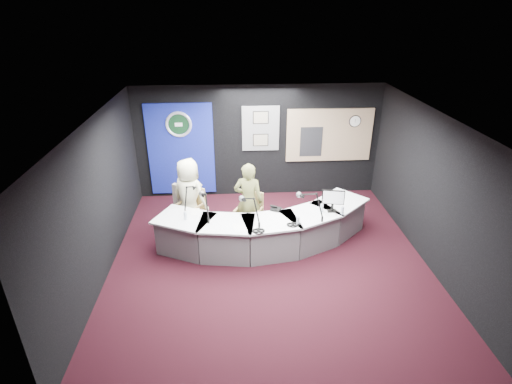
{
  "coord_description": "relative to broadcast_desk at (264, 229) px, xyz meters",
  "views": [
    {
      "loc": [
        -0.66,
        -6.35,
        4.57
      ],
      "look_at": [
        -0.2,
        0.8,
        1.1
      ],
      "focal_mm": 28.0,
      "sensor_mm": 36.0,
      "label": 1
    }
  ],
  "objects": [
    {
      "name": "computer_monitor",
      "position": [
        1.35,
        -0.01,
        0.7
      ],
      "size": [
        0.41,
        0.1,
        0.28
      ],
      "primitive_type": "cube",
      "rotation": [
        0.0,
        0.0,
        -0.19
      ],
      "color": "black",
      "rests_on": "broadcast_desk"
    },
    {
      "name": "boom_mic_b",
      "position": [
        -1.15,
        -0.02,
        0.68
      ],
      "size": [
        0.26,
        0.72,
        0.6
      ],
      "primitive_type": null,
      "color": "black",
      "rests_on": "broadcast_desk"
    },
    {
      "name": "wall_clock",
      "position": [
        2.4,
        2.39,
        1.52
      ],
      "size": [
        0.28,
        0.01,
        0.28
      ],
      "primitive_type": "cylinder",
      "rotation": [
        1.57,
        0.0,
        0.0
      ],
      "color": "white",
      "rests_on": "booth_window_frame"
    },
    {
      "name": "water_bottles",
      "position": [
        -0.0,
        -0.24,
        0.46
      ],
      "size": [
        3.12,
        0.53,
        0.18
      ],
      "primitive_type": null,
      "color": "silver",
      "rests_on": "broadcast_desk"
    },
    {
      "name": "wall_left",
      "position": [
        -2.95,
        -0.55,
        1.02
      ],
      "size": [
        0.02,
        6.0,
        2.8
      ],
      "primitive_type": "cube",
      "color": "black",
      "rests_on": "ground"
    },
    {
      "name": "paper_stack",
      "position": [
        -1.37,
        0.14,
        0.38
      ],
      "size": [
        0.25,
        0.32,
        0.0
      ],
      "primitive_type": "cube",
      "rotation": [
        0.0,
        0.0,
        0.23
      ],
      "color": "white",
      "rests_on": "broadcast_desk"
    },
    {
      "name": "booth_glow",
      "position": [
        1.8,
        2.41,
        1.18
      ],
      "size": [
        2.0,
        0.02,
        1.2
      ],
      "primitive_type": "cube",
      "color": "#FFCDA1",
      "rests_on": "booth_window_frame"
    },
    {
      "name": "notepad",
      "position": [
        -0.5,
        -0.53,
        0.38
      ],
      "size": [
        0.29,
        0.37,
        0.0
      ],
      "primitive_type": "cube",
      "rotation": [
        0.0,
        0.0,
        0.19
      ],
      "color": "white",
      "rests_on": "broadcast_desk"
    },
    {
      "name": "framed_photo_lower",
      "position": [
        0.1,
        2.39,
        1.09
      ],
      "size": [
        0.34,
        0.02,
        0.27
      ],
      "primitive_type": "cube",
      "color": "#7D715A",
      "rests_on": "pinboard"
    },
    {
      "name": "ground",
      "position": [
        0.05,
        -0.55,
        -0.38
      ],
      "size": [
        6.0,
        6.0,
        0.0
      ],
      "primitive_type": "plane",
      "color": "black",
      "rests_on": "ground"
    },
    {
      "name": "desk_phone",
      "position": [
        0.24,
        0.11,
        0.4
      ],
      "size": [
        0.24,
        0.22,
        0.05
      ],
      "primitive_type": "cube",
      "rotation": [
        0.0,
        0.0,
        -0.46
      ],
      "color": "black",
      "rests_on": "broadcast_desk"
    },
    {
      "name": "wall_right",
      "position": [
        3.05,
        -0.55,
        1.02
      ],
      "size": [
        0.02,
        6.0,
        2.8
      ],
      "primitive_type": "cube",
      "color": "black",
      "rests_on": "ground"
    },
    {
      "name": "headphones_near",
      "position": [
        0.49,
        -0.51,
        0.39
      ],
      "size": [
        0.21,
        0.21,
        0.03
      ],
      "primitive_type": "torus",
      "color": "black",
      "rests_on": "broadcast_desk"
    },
    {
      "name": "equipment_rack",
      "position": [
        1.35,
        2.39,
        1.03
      ],
      "size": [
        0.55,
        0.02,
        0.75
      ],
      "primitive_type": "cube",
      "color": "black",
      "rests_on": "booth_window_frame"
    },
    {
      "name": "armchair_left",
      "position": [
        -1.53,
        0.71,
        0.05
      ],
      "size": [
        0.67,
        0.67,
        0.86
      ],
      "primitive_type": null,
      "rotation": [
        0.0,
        0.0,
        -0.59
      ],
      "color": "#9E8048",
      "rests_on": "ground"
    },
    {
      "name": "boom_mic_c",
      "position": [
        -0.29,
        -0.27,
        0.68
      ],
      "size": [
        0.42,
        0.66,
        0.6
      ],
      "primitive_type": null,
      "color": "black",
      "rests_on": "broadcast_desk"
    },
    {
      "name": "wall_back",
      "position": [
        0.05,
        2.45,
        1.02
      ],
      "size": [
        6.0,
        0.02,
        2.8
      ],
      "primitive_type": "cube",
      "color": "black",
      "rests_on": "ground"
    },
    {
      "name": "armchair_right",
      "position": [
        -0.3,
        0.4,
        0.11
      ],
      "size": [
        0.74,
        0.74,
        0.97
      ],
      "primitive_type": null,
      "rotation": [
        0.0,
        0.0,
        -0.48
      ],
      "color": "#9E8048",
      "rests_on": "ground"
    },
    {
      "name": "backdrop_panel",
      "position": [
        -1.85,
        2.42,
        0.88
      ],
      "size": [
        1.6,
        0.05,
        2.3
      ],
      "primitive_type": "cube",
      "color": "navy",
      "rests_on": "wall_back"
    },
    {
      "name": "framed_photo_upper",
      "position": [
        0.1,
        2.39,
        1.65
      ],
      "size": [
        0.34,
        0.02,
        0.27
      ],
      "primitive_type": "cube",
      "color": "#7D715A",
      "rests_on": "pinboard"
    },
    {
      "name": "pinboard",
      "position": [
        0.1,
        2.42,
        1.38
      ],
      "size": [
        0.9,
        0.04,
        1.1
      ],
      "primitive_type": "cube",
      "color": "slate",
      "rests_on": "wall_back"
    },
    {
      "name": "ceiling",
      "position": [
        0.05,
        -0.55,
        2.42
      ],
      "size": [
        6.0,
        6.0,
        0.02
      ],
      "primitive_type": "cube",
      "color": "silver",
      "rests_on": "ground"
    },
    {
      "name": "booth_window_frame",
      "position": [
        1.8,
        2.42,
        1.18
      ],
      "size": [
        2.12,
        0.06,
        1.32
      ],
      "primitive_type": "cube",
      "color": "#9D8062",
      "rests_on": "wall_back"
    },
    {
      "name": "broadcast_desk",
      "position": [
        0.0,
        0.0,
        0.0
      ],
      "size": [
        4.5,
        1.9,
        0.75
      ],
      "primitive_type": null,
      "color": "silver",
      "rests_on": "ground"
    },
    {
      "name": "person_woman",
      "position": [
        -0.3,
        0.4,
        0.45
      ],
      "size": [
        0.68,
        0.53,
        1.66
      ],
      "primitive_type": "imported",
      "rotation": [
        0.0,
        0.0,
        2.9
      ],
      "color": "brown",
      "rests_on": "ground"
    },
    {
      "name": "wall_front",
      "position": [
        0.05,
        -3.55,
        1.02
      ],
      "size": [
        6.0,
        0.02,
        2.8
      ],
      "primitive_type": "cube",
      "color": "black",
      "rests_on": "ground"
    },
    {
      "name": "seal_center",
      "position": [
        -1.85,
        2.38,
        1.52
      ],
      "size": [
        0.48,
        0.01,
        0.48
      ],
      "primitive_type": "cylinder",
      "rotation": [
        1.57,
        0.0,
        0.0
      ],
      "color": "black",
      "rests_on": "backdrop_panel"
    },
    {
      "name": "boom_mic_d",
      "position": [
        0.88,
        -0.15,
        0.68
      ],
      "size": [
        0.5,
        0.61,
        0.6
      ],
      "primitive_type": null,
      "color": "black",
      "rests_on": "broadcast_desk"
    },
    {
      "name": "person_man",
      "position": [
        -1.53,
        0.71,
        0.45
      ],
      "size": [
        0.96,
        0.86,
        1.65
      ],
      "primitive_type": "imported",
      "rotation": [
        0.0,
        0.0,
        2.61
      ],
      "color": "beige",
      "rests_on": "ground"
    },
    {
      "name": "agency_seal",
      "position": [
        -1.85,
        2.38,
        1.52
      ],
      "size": [
        0.63,
        0.07,
        0.63
      ],
      "primitive_type": "torus",
      "rotation": [
        1.57,
        0.0,
        0.0
      ],
      "color": "silver",
      "rests_on": "backdrop_panel"
    },
    {
      "name": "headphones_far",
      "position": [
        -0.16,
        -0.68,
        0.39
      ],
      "size": [
        0.23,
        0.23,
        0.04
      ],
      "primitive_type": "torus",
      "color": "black",
      "rests_on": "broadcast_desk"
    },
    {
      "name": "draped_jacket",
      "position": [
        -1.69,
        0.92,
        0.24
      ],
      "size": [
        0.47,
        0.36,
        0.7
      ],
      "primitive_type": "cube",
      "rotation": [
        0.0,
        0.0,
        -0.59
      ],
      "color": "gray",
      "rests_on": "armchair_left"
    },
    {
      "name": "boom_mic_a",
      "position": [
        -1.47,
        0.33,
        0.68
      ],
      "size": [
        0.29,
        0.72,
        0.6
      ],
      "primitive_type": null,
      "color": "black",
      "rests_on": "broadcast_desk"
    }
  ]
}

